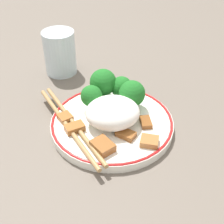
# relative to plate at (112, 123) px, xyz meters

# --- Properties ---
(ground_plane) EXTENTS (3.00, 3.00, 0.00)m
(ground_plane) POSITION_rel_plate_xyz_m (0.00, 0.00, -0.01)
(ground_plane) COLOR #665B51
(plate) EXTENTS (0.22, 0.22, 0.02)m
(plate) POSITION_rel_plate_xyz_m (0.00, 0.00, 0.00)
(plate) COLOR white
(plate) RESTS_ON ground_plane
(rice_mound) EXTENTS (0.09, 0.10, 0.05)m
(rice_mound) POSITION_rel_plate_xyz_m (-0.01, 0.00, 0.03)
(rice_mound) COLOR white
(rice_mound) RESTS_ON plate
(broccoli_back_left) EXTENTS (0.05, 0.05, 0.06)m
(broccoli_back_left) POSITION_rel_plate_xyz_m (0.03, -0.04, 0.04)
(broccoli_back_left) COLOR #7FB756
(broccoli_back_left) RESTS_ON plate
(broccoli_back_center) EXTENTS (0.04, 0.04, 0.05)m
(broccoli_back_center) POSITION_rel_plate_xyz_m (0.07, -0.03, 0.03)
(broccoli_back_center) COLOR #7FB756
(broccoli_back_center) RESTS_ON plate
(broccoli_back_right) EXTENTS (0.05, 0.05, 0.06)m
(broccoli_back_right) POSITION_rel_plate_xyz_m (0.08, 0.01, 0.04)
(broccoli_back_right) COLOR #7FB756
(broccoli_back_right) RESTS_ON plate
(broccoli_mid_left) EXTENTS (0.04, 0.04, 0.05)m
(broccoli_mid_left) POSITION_rel_plate_xyz_m (0.04, 0.03, 0.04)
(broccoli_mid_left) COLOR #7FB756
(broccoli_mid_left) RESTS_ON plate
(meat_near_front) EXTENTS (0.04, 0.04, 0.01)m
(meat_near_front) POSITION_rel_plate_xyz_m (-0.04, -0.02, 0.01)
(meat_near_front) COLOR brown
(meat_near_front) RESTS_ON plate
(meat_near_left) EXTENTS (0.05, 0.04, 0.01)m
(meat_near_left) POSITION_rel_plate_xyz_m (-0.07, 0.03, 0.01)
(meat_near_left) COLOR brown
(meat_near_left) RESTS_ON plate
(meat_near_right) EXTENTS (0.03, 0.02, 0.01)m
(meat_near_right) POSITION_rel_plate_xyz_m (-0.02, -0.06, 0.01)
(meat_near_right) COLOR brown
(meat_near_right) RESTS_ON plate
(meat_near_back) EXTENTS (0.03, 0.04, 0.01)m
(meat_near_back) POSITION_rel_plate_xyz_m (-0.02, 0.07, 0.01)
(meat_near_back) COLOR #995B28
(meat_near_back) RESTS_ON plate
(meat_on_rice_edge) EXTENTS (0.03, 0.04, 0.01)m
(meat_on_rice_edge) POSITION_rel_plate_xyz_m (-0.07, -0.05, 0.01)
(meat_on_rice_edge) COLOR #9E6633
(meat_on_rice_edge) RESTS_ON plate
(meat_mid_left) EXTENTS (0.03, 0.03, 0.01)m
(meat_mid_left) POSITION_rel_plate_xyz_m (0.02, 0.08, 0.01)
(meat_mid_left) COLOR #995B28
(meat_mid_left) RESTS_ON plate
(chopsticks) EXTENTS (0.23, 0.11, 0.01)m
(chopsticks) POSITION_rel_plate_xyz_m (-0.00, 0.08, 0.01)
(chopsticks) COLOR #AD8451
(chopsticks) RESTS_ON plate
(drinking_glass) EXTENTS (0.07, 0.07, 0.10)m
(drinking_glass) POSITION_rel_plate_xyz_m (0.22, 0.09, 0.04)
(drinking_glass) COLOR silver
(drinking_glass) RESTS_ON ground_plane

